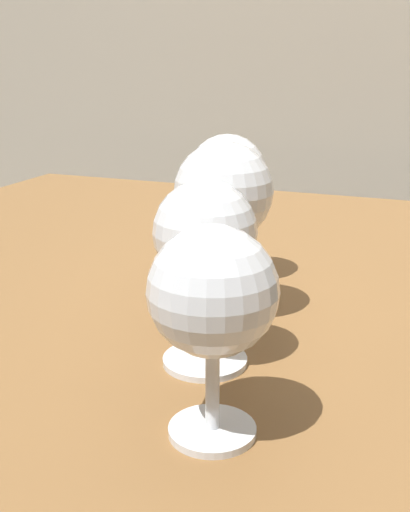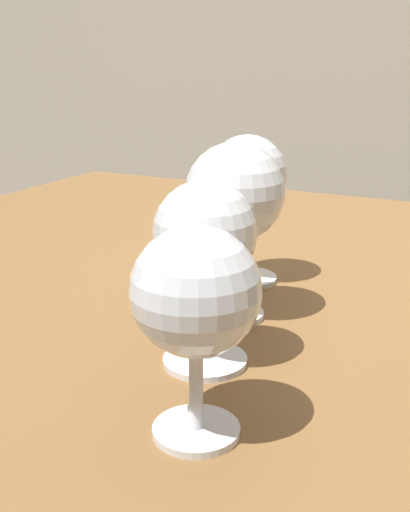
% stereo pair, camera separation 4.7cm
% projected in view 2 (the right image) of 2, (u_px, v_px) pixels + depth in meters
% --- Properties ---
extents(dining_table, '(1.41, 0.88, 0.74)m').
position_uv_depth(dining_table, '(393.00, 369.00, 0.68)').
color(dining_table, brown).
rests_on(dining_table, ground_plane).
extents(wine_glass_white, '(0.08, 0.08, 0.14)m').
position_uv_depth(wine_glass_white, '(196.00, 296.00, 0.38)').
color(wine_glass_white, white).
rests_on(wine_glass_white, dining_table).
extents(wine_glass_cabernet, '(0.08, 0.08, 0.15)m').
position_uv_depth(wine_glass_cabernet, '(205.00, 238.00, 0.47)').
color(wine_glass_cabernet, white).
rests_on(wine_glass_cabernet, dining_table).
extents(wine_glass_amber, '(0.09, 0.09, 0.16)m').
position_uv_depth(wine_glass_amber, '(235.00, 196.00, 0.56)').
color(wine_glass_amber, white).
rests_on(wine_glass_amber, dining_table).
extents(wine_glass_port, '(0.08, 0.08, 0.16)m').
position_uv_depth(wine_glass_port, '(247.00, 180.00, 0.65)').
color(wine_glass_port, white).
rests_on(wine_glass_port, dining_table).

